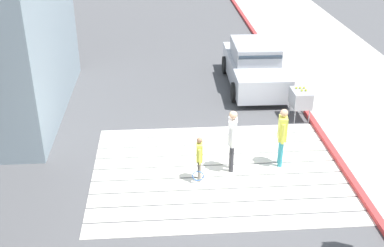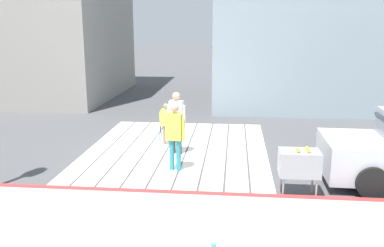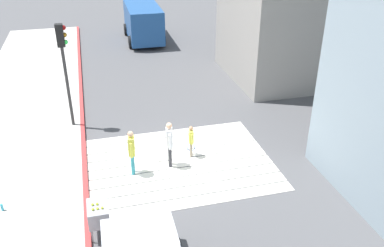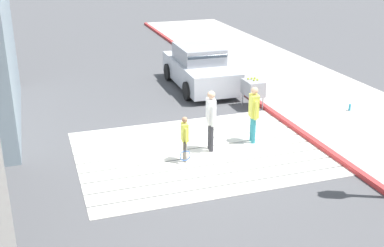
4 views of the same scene
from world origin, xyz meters
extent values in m
plane|color=#4C4C4F|center=(0.00, 0.00, 0.00)|extent=(120.00, 120.00, 0.00)
cube|color=silver|center=(0.00, -2.20, 0.01)|extent=(6.40, 0.50, 0.01)
cube|color=silver|center=(0.00, -1.65, 0.01)|extent=(6.40, 0.50, 0.01)
cube|color=silver|center=(0.00, -1.10, 0.01)|extent=(6.40, 0.50, 0.01)
cube|color=silver|center=(0.00, -0.55, 0.01)|extent=(6.40, 0.50, 0.01)
cube|color=silver|center=(0.00, 0.00, 0.01)|extent=(6.40, 0.50, 0.01)
cube|color=silver|center=(0.00, 0.55, 0.01)|extent=(6.40, 0.50, 0.01)
cube|color=silver|center=(0.00, 1.10, 0.01)|extent=(6.40, 0.50, 0.01)
cube|color=silver|center=(0.00, 1.65, 0.01)|extent=(6.40, 0.50, 0.01)
cube|color=silver|center=(0.00, 2.20, 0.01)|extent=(6.40, 0.50, 0.01)
cube|color=#ADA8A0|center=(-5.60, 0.00, 0.06)|extent=(4.80, 40.00, 0.12)
cube|color=#BC3333|center=(-3.25, 0.00, 0.07)|extent=(0.16, 40.00, 0.13)
cube|color=#1E2833|center=(-1.99, -4.89, 1.21)|extent=(1.48, 0.36, 0.49)
cube|color=#1E4C8C|center=(1.12, 15.59, 1.30)|extent=(2.21, 5.24, 2.10)
cube|color=#19232D|center=(1.06, 13.03, 1.67)|extent=(1.89, 0.10, 0.70)
cylinder|color=black|center=(0.03, 14.00, 0.40)|extent=(0.28, 0.81, 0.80)
cylinder|color=black|center=(2.13, 13.96, 0.40)|extent=(0.28, 0.81, 0.80)
cylinder|color=black|center=(0.10, 17.22, 0.40)|extent=(0.28, 0.81, 0.80)
cylinder|color=black|center=(2.20, 17.18, 0.40)|extent=(0.28, 0.81, 0.80)
cylinder|color=#2D2D2D|center=(-3.60, 3.76, 1.70)|extent=(0.12, 0.12, 3.40)
cube|color=black|center=(-3.60, 3.76, 3.82)|extent=(0.28, 0.28, 0.84)
sphere|color=maroon|center=(-3.44, 3.76, 4.10)|extent=(0.18, 0.18, 0.18)
sphere|color=#956310|center=(-3.44, 3.76, 3.83)|extent=(0.18, 0.18, 0.18)
sphere|color=#35FF59|center=(-3.44, 3.76, 3.56)|extent=(0.18, 0.18, 0.18)
cube|color=#99999E|center=(-2.90, -2.87, 0.70)|extent=(0.56, 0.80, 0.50)
cylinder|color=#99999E|center=(-2.68, -2.55, 0.23)|extent=(0.04, 0.04, 0.45)
cylinder|color=#99999E|center=(-3.12, -2.55, 0.23)|extent=(0.04, 0.04, 0.45)
cylinder|color=#99999E|center=(-2.68, -3.19, 0.23)|extent=(0.04, 0.04, 0.45)
cylinder|color=#99999E|center=(-3.12, -3.19, 0.23)|extent=(0.04, 0.04, 0.45)
sphere|color=#CCE033|center=(-3.02, -3.02, 0.98)|extent=(0.07, 0.07, 0.07)
sphere|color=#CCE033|center=(-2.90, -3.02, 0.98)|extent=(0.07, 0.07, 0.07)
sphere|color=#CCE033|center=(-2.78, -3.02, 0.98)|extent=(0.07, 0.07, 0.07)
sphere|color=#CCE033|center=(-3.02, -2.82, 0.98)|extent=(0.07, 0.07, 0.07)
sphere|color=#CCE033|center=(-2.90, -2.82, 0.98)|extent=(0.07, 0.07, 0.07)
cylinder|color=#33A5BF|center=(-5.62, -1.30, 0.23)|extent=(0.07, 0.07, 0.22)
cylinder|color=#333338|center=(-0.33, 0.05, 0.40)|extent=(0.12, 0.12, 0.79)
cylinder|color=#333338|center=(-0.36, -0.12, 0.40)|extent=(0.12, 0.12, 0.79)
cube|color=white|center=(-0.35, -0.04, 1.12)|extent=(0.26, 0.37, 0.66)
sphere|color=tan|center=(-0.35, -0.04, 1.57)|extent=(0.20, 0.20, 0.20)
cylinder|color=white|center=(-0.32, 0.16, 1.05)|extent=(0.09, 0.09, 0.56)
cylinder|color=white|center=(-0.38, -0.24, 1.05)|extent=(0.09, 0.09, 0.56)
cylinder|color=teal|center=(-1.64, -0.11, 0.38)|extent=(0.11, 0.11, 0.76)
cylinder|color=teal|center=(-1.67, -0.27, 0.38)|extent=(0.11, 0.11, 0.76)
cube|color=#D8D84C|center=(-1.65, -0.19, 1.08)|extent=(0.25, 0.36, 0.63)
sphere|color=tan|center=(-1.65, -0.19, 1.51)|extent=(0.20, 0.20, 0.20)
cylinder|color=#D8D84C|center=(-1.62, 0.01, 1.02)|extent=(0.08, 0.08, 0.54)
cylinder|color=#D8D84C|center=(-1.68, -0.38, 1.02)|extent=(0.08, 0.08, 0.54)
cylinder|color=gray|center=(0.52, 0.44, 0.28)|extent=(0.09, 0.09, 0.57)
cylinder|color=gray|center=(0.51, 0.32, 0.28)|extent=(0.09, 0.09, 0.57)
cube|color=#D8D84C|center=(0.51, 0.38, 0.81)|extent=(0.18, 0.26, 0.47)
sphere|color=#9E7051|center=(0.51, 0.38, 1.14)|extent=(0.15, 0.15, 0.15)
cylinder|color=#D8D84C|center=(0.53, 0.53, 0.76)|extent=(0.06, 0.06, 0.40)
cylinder|color=#D8D84C|center=(0.50, 0.23, 0.76)|extent=(0.06, 0.06, 0.40)
cylinder|color=black|center=(0.56, 0.55, 0.48)|extent=(0.03, 0.03, 0.28)
torus|color=blue|center=(0.56, 0.55, 0.23)|extent=(0.28, 0.05, 0.28)
camera|label=1|loc=(1.43, 10.50, 6.72)|focal=45.31mm
camera|label=2|loc=(-11.08, -1.55, 3.40)|focal=39.53mm
camera|label=3|loc=(-2.63, -11.81, 7.92)|focal=38.23mm
camera|label=4|loc=(3.90, 11.17, 5.42)|focal=45.48mm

